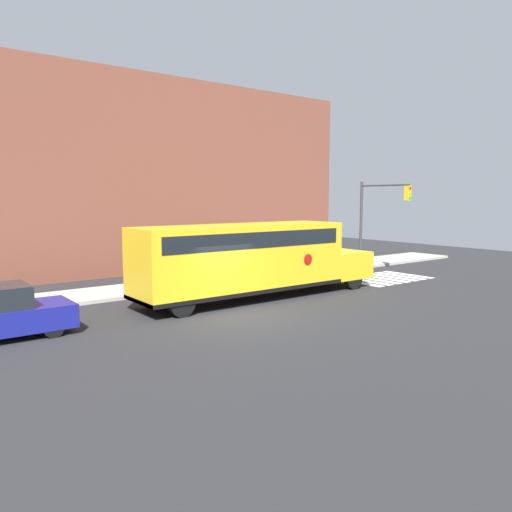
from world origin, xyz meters
TOP-DOWN VIEW (x-y plane):
  - ground_plane at (0.00, 0.00)m, footprint 60.00×60.00m
  - sidewalk_strip at (0.00, 6.50)m, footprint 44.00×3.00m
  - building_backdrop at (0.00, 13.00)m, footprint 32.00×4.00m
  - crosswalk_stripes at (11.02, 2.00)m, footprint 4.70×3.20m
  - school_bus at (2.16, 1.95)m, footprint 11.54×2.57m
  - stop_sign at (10.88, 5.40)m, footprint 0.75×0.10m
  - traffic_light at (12.88, 4.10)m, footprint 0.28×3.48m

SIDE VIEW (x-z plane):
  - ground_plane at x=0.00m, z-range 0.00..0.00m
  - crosswalk_stripes at x=11.02m, z-range 0.00..0.01m
  - sidewalk_strip at x=0.00m, z-range 0.00..0.15m
  - school_bus at x=2.16m, z-range 0.22..3.38m
  - stop_sign at x=10.88m, z-range 0.47..3.26m
  - traffic_light at x=12.88m, z-range 0.87..6.09m
  - building_backdrop at x=0.00m, z-range 0.00..11.06m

